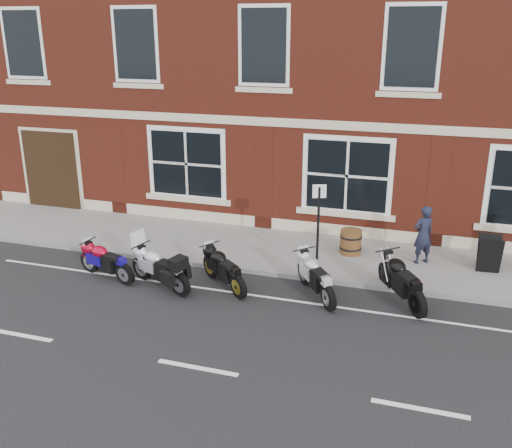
# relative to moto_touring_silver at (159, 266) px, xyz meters

# --- Properties ---
(ground) EXTENTS (80.00, 80.00, 0.00)m
(ground) POSITION_rel_moto_touring_silver_xyz_m (2.26, 0.01, -0.54)
(ground) COLOR black
(ground) RESTS_ON ground
(sidewalk) EXTENTS (30.00, 3.00, 0.12)m
(sidewalk) POSITION_rel_moto_touring_silver_xyz_m (2.26, 3.01, -0.48)
(sidewalk) COLOR slate
(sidewalk) RESTS_ON ground
(kerb) EXTENTS (30.00, 0.16, 0.12)m
(kerb) POSITION_rel_moto_touring_silver_xyz_m (2.26, 1.43, -0.48)
(kerb) COLOR slate
(kerb) RESTS_ON ground
(pub_building) EXTENTS (24.00, 12.00, 12.00)m
(pub_building) POSITION_rel_moto_touring_silver_xyz_m (2.26, 10.51, 5.46)
(pub_building) COLOR maroon
(pub_building) RESTS_ON ground
(moto_touring_silver) EXTENTS (1.90, 0.94, 1.33)m
(moto_touring_silver) POSITION_rel_moto_touring_silver_xyz_m (0.00, 0.00, 0.00)
(moto_touring_silver) COLOR black
(moto_touring_silver) RESTS_ON ground
(moto_sport_red) EXTENTS (1.83, 0.68, 0.85)m
(moto_sport_red) POSITION_rel_moto_touring_silver_xyz_m (-1.51, 0.06, -0.06)
(moto_sport_red) COLOR black
(moto_sport_red) RESTS_ON ground
(moto_sport_black) EXTENTS (1.58, 1.38, 0.89)m
(moto_sport_black) POSITION_rel_moto_touring_silver_xyz_m (1.50, 0.46, -0.03)
(moto_sport_black) COLOR black
(moto_sport_black) RESTS_ON ground
(moto_sport_silver) EXTENTS (1.26, 1.74, 0.91)m
(moto_sport_silver) POSITION_rel_moto_touring_silver_xyz_m (3.74, 0.65, -0.02)
(moto_sport_silver) COLOR black
(moto_sport_silver) RESTS_ON ground
(moto_naked_black) EXTENTS (1.23, 1.93, 0.98)m
(moto_naked_black) POSITION_rel_moto_touring_silver_xyz_m (5.66, 0.98, 0.02)
(moto_naked_black) COLOR black
(moto_naked_black) RESTS_ON ground
(pedestrian_left) EXTENTS (0.68, 0.64, 1.56)m
(pedestrian_left) POSITION_rel_moto_touring_silver_xyz_m (6.01, 3.16, 0.36)
(pedestrian_left) COLOR black
(pedestrian_left) RESTS_ON sidewalk
(a_board_sign) EXTENTS (0.60, 0.43, 0.95)m
(a_board_sign) POSITION_rel_moto_touring_silver_xyz_m (7.66, 3.08, 0.05)
(a_board_sign) COLOR black
(a_board_sign) RESTS_ON sidewalk
(barrel_planter) EXTENTS (0.61, 0.61, 0.68)m
(barrel_planter) POSITION_rel_moto_touring_silver_xyz_m (4.14, 3.25, -0.09)
(barrel_planter) COLOR #502F15
(barrel_planter) RESTS_ON sidewalk
(parking_sign) EXTENTS (0.32, 0.13, 2.34)m
(parking_sign) POSITION_rel_moto_touring_silver_xyz_m (3.55, 1.56, 0.93)
(parking_sign) COLOR black
(parking_sign) RESTS_ON sidewalk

